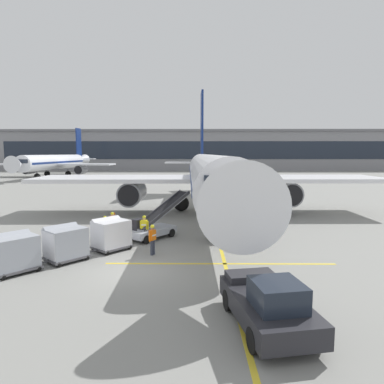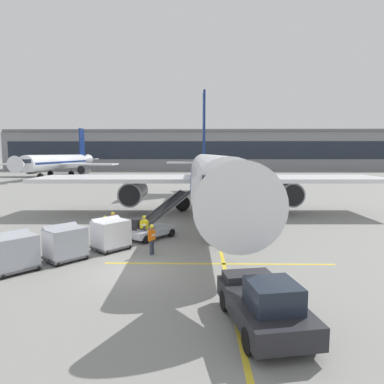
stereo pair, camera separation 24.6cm
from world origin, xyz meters
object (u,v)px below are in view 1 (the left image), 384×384
(baggage_cart_third, at_px, (14,252))
(ground_crew_marshaller, at_px, (112,223))
(ground_crew_wingwalker, at_px, (152,238))
(baggage_cart_second, at_px, (65,242))
(pushback_tug, at_px, (268,304))
(belt_loader, at_px, (154,225))
(safety_cone_engine_keepout, at_px, (115,216))
(parked_airplane, at_px, (209,174))
(baggage_cart_lead, at_px, (111,233))
(ground_crew_by_loader, at_px, (105,227))
(ground_crew_by_carts, at_px, (144,227))
(distant_airplane, at_px, (56,162))

(baggage_cart_third, xyz_separation_m, ground_crew_marshaller, (3.08, 6.91, -0.00))
(baggage_cart_third, bearing_deg, ground_crew_marshaller, 66.00)
(ground_crew_wingwalker, bearing_deg, baggage_cart_second, -166.29)
(baggage_cart_second, relative_size, pushback_tug, 0.55)
(belt_loader, distance_m, pushback_tug, 13.04)
(pushback_tug, relative_size, safety_cone_engine_keepout, 7.26)
(ground_crew_marshaller, bearing_deg, ground_crew_wingwalker, -51.24)
(belt_loader, relative_size, pushback_tug, 1.05)
(pushback_tug, distance_m, safety_cone_engine_keepout, 20.63)
(parked_airplane, height_order, pushback_tug, parked_airplane)
(baggage_cart_lead, height_order, ground_crew_wingwalker, baggage_cart_lead)
(baggage_cart_lead, relative_size, ground_crew_by_loader, 1.48)
(pushback_tug, relative_size, ground_crew_wingwalker, 2.69)
(baggage_cart_lead, distance_m, baggage_cart_second, 2.81)
(parked_airplane, distance_m, baggage_cart_lead, 14.58)
(ground_crew_by_loader, bearing_deg, safety_cone_engine_keepout, 99.03)
(safety_cone_engine_keepout, bearing_deg, parked_airplane, 22.87)
(baggage_cart_lead, bearing_deg, safety_cone_engine_keepout, 102.08)
(pushback_tug, distance_m, ground_crew_by_carts, 12.25)
(baggage_cart_lead, relative_size, baggage_cart_second, 1.00)
(belt_loader, bearing_deg, baggage_cart_lead, -126.64)
(parked_airplane, xyz_separation_m, pushback_tug, (1.09, -21.86, -2.90))
(baggage_cart_second, bearing_deg, parked_airplane, 61.08)
(ground_crew_wingwalker, bearing_deg, baggage_cart_third, -155.62)
(parked_airplane, xyz_separation_m, distant_airplane, (-35.02, 49.37, -0.24))
(baggage_cart_third, relative_size, ground_crew_by_loader, 1.48)
(ground_crew_by_carts, xyz_separation_m, distant_airplane, (-30.42, 60.38, 2.49))
(baggage_cart_second, relative_size, ground_crew_by_loader, 1.48)
(baggage_cart_second, bearing_deg, baggage_cart_third, -135.67)
(baggage_cart_third, relative_size, safety_cone_engine_keepout, 3.98)
(pushback_tug, bearing_deg, ground_crew_by_loader, 127.48)
(parked_airplane, relative_size, pushback_tug, 8.98)
(baggage_cart_second, distance_m, ground_crew_wingwalker, 4.65)
(pushback_tug, bearing_deg, ground_crew_by_carts, 117.69)
(ground_crew_by_loader, relative_size, ground_crew_marshaller, 1.00)
(ground_crew_by_loader, distance_m, safety_cone_engine_keepout, 7.80)
(ground_crew_by_carts, distance_m, distant_airplane, 67.66)
(parked_airplane, height_order, belt_loader, parked_airplane)
(parked_airplane, height_order, distant_airplane, parked_airplane)
(baggage_cart_third, relative_size, ground_crew_marshaller, 1.48)
(parked_airplane, bearing_deg, distant_airplane, 125.35)
(baggage_cart_second, bearing_deg, safety_cone_engine_keepout, 90.39)
(ground_crew_by_carts, bearing_deg, baggage_cart_lead, -132.80)
(pushback_tug, bearing_deg, parked_airplane, 92.86)
(belt_loader, bearing_deg, distant_airplane, 117.54)
(ground_crew_by_carts, xyz_separation_m, safety_cone_engine_keepout, (-3.71, 7.50, -0.68))
(ground_crew_wingwalker, bearing_deg, safety_cone_engine_keepout, 114.05)
(belt_loader, height_order, pushback_tug, belt_loader)
(ground_crew_wingwalker, bearing_deg, baggage_cart_lead, 159.90)
(belt_loader, distance_m, safety_cone_engine_keepout, 7.67)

